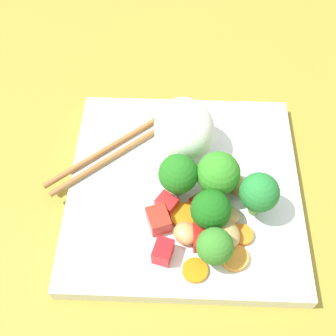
# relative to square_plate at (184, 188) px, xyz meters

# --- Properties ---
(ground_plane) EXTENTS (1.10, 1.10, 0.02)m
(ground_plane) POSITION_rel_square_plate_xyz_m (0.00, 0.00, -0.02)
(ground_plane) COLOR olive
(square_plate) EXTENTS (0.27, 0.27, 0.02)m
(square_plate) POSITION_rel_square_plate_xyz_m (0.00, 0.00, 0.00)
(square_plate) COLOR white
(square_plate) RESTS_ON ground_plane
(rice_mound) EXTENTS (0.10, 0.09, 0.07)m
(rice_mound) POSITION_rel_square_plate_xyz_m (0.05, 0.00, 0.04)
(rice_mound) COLOR white
(rice_mound) RESTS_ON square_plate
(broccoli_floret_0) EXTENTS (0.04, 0.04, 0.06)m
(broccoli_floret_0) POSITION_rel_square_plate_xyz_m (-0.01, 0.01, 0.05)
(broccoli_floret_0) COLOR #629446
(broccoli_floret_0) RESTS_ON square_plate
(broccoli_floret_1) EXTENTS (0.04, 0.04, 0.05)m
(broccoli_floret_1) POSITION_rel_square_plate_xyz_m (-0.09, -0.03, 0.04)
(broccoli_floret_1) COLOR #83B55A
(broccoli_floret_1) RESTS_ON square_plate
(broccoli_floret_2) EXTENTS (0.04, 0.04, 0.06)m
(broccoli_floret_2) POSITION_rel_square_plate_xyz_m (-0.03, -0.08, 0.05)
(broccoli_floret_2) COLOR #79B256
(broccoli_floret_2) RESTS_ON square_plate
(broccoli_floret_3) EXTENTS (0.05, 0.05, 0.06)m
(broccoli_floret_3) POSITION_rel_square_plate_xyz_m (-0.01, -0.03, 0.05)
(broccoli_floret_3) COLOR #71C051
(broccoli_floret_3) RESTS_ON square_plate
(broccoli_floret_4) EXTENTS (0.04, 0.04, 0.05)m
(broccoli_floret_4) POSITION_rel_square_plate_xyz_m (-0.05, -0.03, 0.04)
(broccoli_floret_4) COLOR #72A056
(broccoli_floret_4) RESTS_ON square_plate
(carrot_slice_0) EXTENTS (0.03, 0.03, 0.01)m
(carrot_slice_0) POSITION_rel_square_plate_xyz_m (-0.07, -0.06, 0.01)
(carrot_slice_0) COLOR orange
(carrot_slice_0) RESTS_ON square_plate
(carrot_slice_1) EXTENTS (0.04, 0.04, 0.01)m
(carrot_slice_1) POSITION_rel_square_plate_xyz_m (-0.04, -0.00, 0.01)
(carrot_slice_1) COLOR orange
(carrot_slice_1) RESTS_ON square_plate
(carrot_slice_2) EXTENTS (0.04, 0.04, 0.01)m
(carrot_slice_2) POSITION_rel_square_plate_xyz_m (-0.09, -0.05, 0.01)
(carrot_slice_2) COLOR orange
(carrot_slice_2) RESTS_ON square_plate
(carrot_slice_3) EXTENTS (0.03, 0.03, 0.01)m
(carrot_slice_3) POSITION_rel_square_plate_xyz_m (-0.10, -0.01, 0.01)
(carrot_slice_3) COLOR orange
(carrot_slice_3) RESTS_ON square_plate
(pepper_chunk_0) EXTENTS (0.03, 0.03, 0.02)m
(pepper_chunk_0) POSITION_rel_square_plate_xyz_m (-0.03, 0.02, 0.02)
(pepper_chunk_0) COLOR red
(pepper_chunk_0) RESTS_ON square_plate
(pepper_chunk_1) EXTENTS (0.03, 0.03, 0.02)m
(pepper_chunk_1) POSITION_rel_square_plate_xyz_m (-0.05, 0.03, 0.02)
(pepper_chunk_1) COLOR red
(pepper_chunk_1) RESTS_ON square_plate
(pepper_chunk_2) EXTENTS (0.03, 0.02, 0.02)m
(pepper_chunk_2) POSITION_rel_square_plate_xyz_m (-0.07, -0.02, 0.02)
(pepper_chunk_2) COLOR red
(pepper_chunk_2) RESTS_ON square_plate
(pepper_chunk_3) EXTENTS (0.03, 0.02, 0.02)m
(pepper_chunk_3) POSITION_rel_square_plate_xyz_m (-0.09, 0.02, 0.02)
(pepper_chunk_3) COLOR red
(pepper_chunk_3) RESTS_ON square_plate
(pepper_chunk_4) EXTENTS (0.03, 0.03, 0.01)m
(pepper_chunk_4) POSITION_rel_square_plate_xyz_m (-0.03, -0.02, 0.02)
(pepper_chunk_4) COLOR red
(pepper_chunk_4) RESTS_ON square_plate
(chicken_piece_0) EXTENTS (0.03, 0.03, 0.02)m
(chicken_piece_0) POSITION_rel_square_plate_xyz_m (-0.05, -0.05, 0.02)
(chicken_piece_0) COLOR tan
(chicken_piece_0) RESTS_ON square_plate
(chicken_piece_1) EXTENTS (0.05, 0.05, 0.02)m
(chicken_piece_1) POSITION_rel_square_plate_xyz_m (-0.07, -0.04, 0.02)
(chicken_piece_1) COLOR tan
(chicken_piece_1) RESTS_ON square_plate
(chicken_piece_2) EXTENTS (0.04, 0.04, 0.02)m
(chicken_piece_2) POSITION_rel_square_plate_xyz_m (-0.07, 0.00, 0.02)
(chicken_piece_2) COLOR tan
(chicken_piece_2) RESTS_ON square_plate
(chicken_piece_4) EXTENTS (0.03, 0.03, 0.02)m
(chicken_piece_4) POSITION_rel_square_plate_xyz_m (-0.01, -0.06, 0.02)
(chicken_piece_4) COLOR #B38249
(chicken_piece_4) RESTS_ON square_plate
(chopstick_pair) EXTENTS (0.15, 0.19, 0.01)m
(chopstick_pair) POSITION_rel_square_plate_xyz_m (0.06, 0.07, 0.01)
(chopstick_pair) COLOR #A06D39
(chopstick_pair) RESTS_ON square_plate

